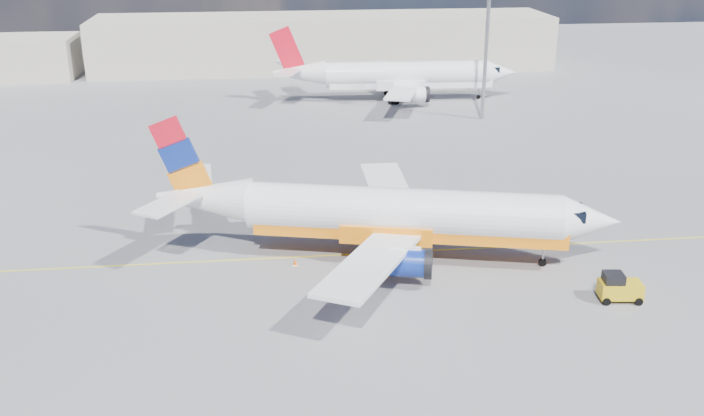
{
  "coord_description": "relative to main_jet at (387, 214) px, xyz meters",
  "views": [
    {
      "loc": [
        -5.19,
        -47.75,
        22.83
      ],
      "look_at": [
        0.86,
        3.1,
        3.5
      ],
      "focal_mm": 40.0,
      "sensor_mm": 36.0,
      "label": 1
    }
  ],
  "objects": [
    {
      "name": "taxi_line",
      "position": [
        -3.21,
        0.84,
        -3.28
      ],
      "size": [
        70.0,
        0.15,
        0.01
      ],
      "primitive_type": "cube",
      "color": "yellow",
      "rests_on": "ground"
    },
    {
      "name": "floodlight_mast",
      "position": [
        17.51,
        37.89,
        8.99
      ],
      "size": [
        1.5,
        1.5,
        20.49
      ],
      "color": "#9C9CA4",
      "rests_on": "ground"
    },
    {
      "name": "gse_tug",
      "position": [
        13.4,
        -8.13,
        -2.42
      ],
      "size": [
        2.75,
        1.9,
        1.85
      ],
      "rotation": [
        0.0,
        0.0,
        -0.12
      ],
      "color": "black",
      "rests_on": "ground"
    },
    {
      "name": "second_jet",
      "position": [
        9.44,
        48.87,
        -0.07
      ],
      "size": [
        31.84,
        25.16,
        9.65
      ],
      "rotation": [
        0.0,
        0.0,
        -0.05
      ],
      "color": "white",
      "rests_on": "ground"
    },
    {
      "name": "terminal_main",
      "position": [
        1.79,
        72.84,
        0.71
      ],
      "size": [
        70.0,
        14.0,
        8.0
      ],
      "primitive_type": "cube",
      "color": "#BCB5A2",
      "rests_on": "ground"
    },
    {
      "name": "main_jet",
      "position": [
        0.0,
        0.0,
        0.0
      ],
      "size": [
        32.69,
        24.99,
        9.87
      ],
      "rotation": [
        0.0,
        0.0,
        -0.25
      ],
      "color": "white",
      "rests_on": "ground"
    },
    {
      "name": "ground",
      "position": [
        -3.21,
        -2.16,
        -3.29
      ],
      "size": [
        240.0,
        240.0,
        0.0
      ],
      "primitive_type": "plane",
      "color": "#5D5D62",
      "rests_on": "ground"
    },
    {
      "name": "traffic_cone",
      "position": [
        -6.49,
        -0.52,
        -3.04
      ],
      "size": [
        0.36,
        0.36,
        0.51
      ],
      "color": "white",
      "rests_on": "ground"
    }
  ]
}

